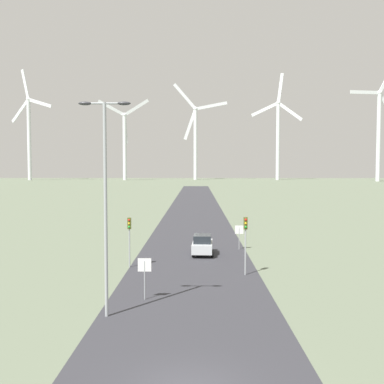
# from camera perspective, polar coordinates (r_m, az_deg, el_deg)

# --- Properties ---
(road_surface) EXTENTS (10.00, 240.00, 0.01)m
(road_surface) POSITION_cam_1_polar(r_m,az_deg,el_deg) (64.08, 0.30, -3.93)
(road_surface) COLOR #2D2D33
(road_surface) RESTS_ON ground
(streetlamp) EXTENTS (2.74, 0.32, 11.40)m
(streetlamp) POSITION_cam_1_polar(r_m,az_deg,el_deg) (24.07, -10.95, 0.71)
(streetlamp) COLOR #93999E
(streetlamp) RESTS_ON ground
(stop_sign_near) EXTENTS (0.81, 0.07, 2.52)m
(stop_sign_near) POSITION_cam_1_polar(r_m,az_deg,el_deg) (27.50, -6.04, -9.91)
(stop_sign_near) COLOR #93999E
(stop_sign_near) RESTS_ON ground
(stop_sign_far) EXTENTS (0.81, 0.07, 2.33)m
(stop_sign_far) POSITION_cam_1_polar(r_m,az_deg,el_deg) (43.72, 6.01, -5.17)
(stop_sign_far) COLOR #93999E
(stop_sign_far) RESTS_ON ground
(traffic_light_post_near_left) EXTENTS (0.28, 0.34, 3.97)m
(traffic_light_post_near_left) POSITION_cam_1_polar(r_m,az_deg,el_deg) (36.07, -7.97, -4.92)
(traffic_light_post_near_left) COLOR #93999E
(traffic_light_post_near_left) RESTS_ON ground
(traffic_light_post_near_right) EXTENTS (0.28, 0.34, 4.30)m
(traffic_light_post_near_right) POSITION_cam_1_polar(r_m,az_deg,el_deg) (33.37, 6.81, -5.16)
(traffic_light_post_near_right) COLOR #93999E
(traffic_light_post_near_right) RESTS_ON ground
(car_approaching) EXTENTS (1.98, 4.18, 1.83)m
(car_approaching) POSITION_cam_1_polar(r_m,az_deg,el_deg) (41.11, 1.33, -6.70)
(car_approaching) COLOR #B7BCC1
(car_approaching) RESTS_ON ground
(wind_turbine_far_left) EXTENTS (28.71, 13.82, 65.31)m
(wind_turbine_far_left) POSITION_cam_1_polar(r_m,az_deg,el_deg) (283.44, -19.99, 7.29)
(wind_turbine_far_left) COLOR silver
(wind_turbine_far_left) RESTS_ON ground
(wind_turbine_left) EXTENTS (29.05, 9.31, 48.40)m
(wind_turbine_left) POSITION_cam_1_polar(r_m,az_deg,el_deg) (270.06, -8.55, 6.60)
(wind_turbine_left) COLOR silver
(wind_turbine_left) RESTS_ON ground
(wind_turbine_center) EXTENTS (33.10, 2.60, 58.61)m
(wind_turbine_center) POSITION_cam_1_polar(r_m,az_deg,el_deg) (276.60, 0.44, 7.17)
(wind_turbine_center) COLOR silver
(wind_turbine_center) RESTS_ON ground
(wind_turbine_right) EXTENTS (29.24, 11.11, 63.57)m
(wind_turbine_right) POSITION_cam_1_polar(r_m,az_deg,el_deg) (276.62, 10.86, 7.36)
(wind_turbine_right) COLOR silver
(wind_turbine_right) RESTS_ON ground
(wind_turbine_far_right) EXTENTS (26.58, 6.77, 63.34)m
(wind_turbine_far_right) POSITION_cam_1_polar(r_m,az_deg,el_deg) (264.17, 22.63, 7.54)
(wind_turbine_far_right) COLOR silver
(wind_turbine_far_right) RESTS_ON ground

